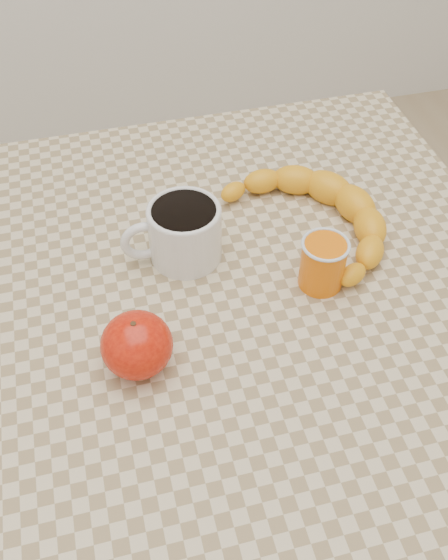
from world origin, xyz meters
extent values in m
plane|color=tan|center=(0.00, 0.00, 0.00)|extent=(3.00, 3.00, 0.00)
cube|color=#C8B68E|center=(0.00, 0.00, 0.73)|extent=(0.80, 0.80, 0.04)
cube|color=#876144|center=(0.00, 0.00, 0.68)|extent=(0.74, 0.74, 0.06)
cylinder|color=#876144|center=(-0.35, 0.35, 0.35)|extent=(0.05, 0.05, 0.71)
cylinder|color=#876144|center=(0.35, 0.35, 0.35)|extent=(0.05, 0.05, 0.71)
cylinder|color=silver|center=(-0.03, 0.08, 0.79)|extent=(0.10, 0.10, 0.08)
cylinder|color=black|center=(-0.03, 0.08, 0.82)|extent=(0.08, 0.08, 0.01)
torus|color=silver|center=(-0.03, 0.08, 0.83)|extent=(0.10, 0.10, 0.01)
torus|color=silver|center=(-0.09, 0.07, 0.79)|extent=(0.06, 0.01, 0.06)
cylinder|color=orange|center=(0.12, -0.02, 0.78)|extent=(0.06, 0.06, 0.07)
torus|color=silver|center=(0.12, -0.02, 0.82)|extent=(0.06, 0.06, 0.00)
ellipsoid|color=#9B0D05|center=(-0.12, -0.09, 0.79)|extent=(0.09, 0.09, 0.07)
cylinder|color=#382311|center=(-0.12, -0.09, 0.82)|extent=(0.01, 0.01, 0.01)
camera|label=1|loc=(-0.13, -0.51, 1.34)|focal=40.00mm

